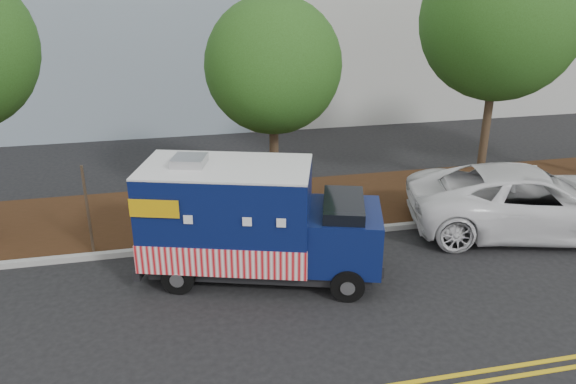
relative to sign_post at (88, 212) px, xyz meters
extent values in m
plane|color=black|center=(3.56, -1.55, -1.20)|extent=(120.00, 120.00, 0.00)
cube|color=#9E9E99|center=(3.56, -0.15, -1.12)|extent=(120.00, 0.18, 0.15)
cube|color=black|center=(3.56, 1.95, -1.12)|extent=(120.00, 4.00, 0.15)
cylinder|color=#38281C|center=(4.97, 1.89, 0.47)|extent=(0.26, 0.26, 3.33)
sphere|color=#244914|center=(4.97, 1.89, 3.06)|extent=(3.73, 3.73, 3.73)
cylinder|color=#38281C|center=(11.84, 2.25, 0.85)|extent=(0.26, 0.26, 4.10)
sphere|color=#244914|center=(11.84, 2.25, 4.08)|extent=(4.72, 4.72, 4.72)
cube|color=#473828|center=(0.00, 0.00, 0.00)|extent=(0.06, 0.06, 2.40)
cube|color=black|center=(3.98, -1.82, -0.83)|extent=(5.22, 3.06, 0.25)
cube|color=#0A1549|center=(3.22, -1.58, 0.39)|extent=(4.14, 3.03, 2.12)
cube|color=red|center=(3.22, -1.58, -0.36)|extent=(4.19, 3.10, 0.66)
cube|color=white|center=(3.22, -1.58, 1.47)|extent=(4.14, 3.03, 0.05)
cube|color=#B7B7BA|center=(2.46, -1.35, 1.58)|extent=(0.88, 0.88, 0.19)
cube|color=#0A1549|center=(5.75, -2.37, -0.10)|extent=(2.08, 2.28, 1.24)
cube|color=black|center=(5.71, -2.35, 0.50)|extent=(1.35, 1.91, 0.57)
cube|color=black|center=(6.53, -2.61, -0.51)|extent=(0.59, 1.71, 0.26)
cube|color=black|center=(1.41, -1.02, -0.80)|extent=(0.74, 1.95, 0.25)
cube|color=#B7B7BA|center=(1.43, -1.03, 0.43)|extent=(0.50, 1.53, 1.68)
cube|color=#B7B7BA|center=(3.78, -0.66, 0.43)|extent=(1.53, 0.50, 0.97)
cube|color=#DEA50B|center=(1.64, -2.20, 0.88)|extent=(1.02, 0.33, 0.40)
cube|color=#DEA50B|center=(2.26, -0.19, 0.88)|extent=(1.02, 0.33, 0.40)
cylinder|color=black|center=(5.57, -3.25, -0.83)|extent=(0.78, 0.45, 0.74)
cylinder|color=black|center=(6.10, -1.53, -0.83)|extent=(0.78, 0.45, 0.74)
cylinder|color=black|center=(2.03, -2.16, -0.83)|extent=(0.78, 0.45, 0.74)
cylinder|color=black|center=(2.56, -0.44, -0.83)|extent=(0.78, 0.45, 0.74)
imported|color=white|center=(11.39, -0.99, -0.31)|extent=(6.94, 4.46, 1.78)
camera|label=1|loc=(2.09, -13.19, 5.50)|focal=35.00mm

